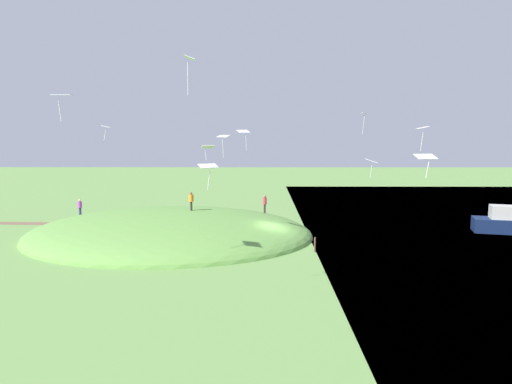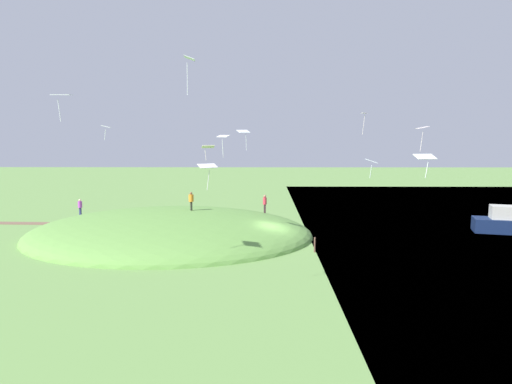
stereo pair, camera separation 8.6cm
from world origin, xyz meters
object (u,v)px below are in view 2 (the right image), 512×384
Objects in this scene: kite_6 at (422,129)px; kite_7 at (189,61)px; person_near_shore at (191,199)px; mooring_post at (315,245)px; kite_4 at (62,96)px; kite_10 at (364,116)px; person_with_child at (265,201)px; kite_2 at (425,157)px; kite_5 at (208,147)px; person_on_hilltop at (80,205)px; kite_9 at (208,167)px; kite_0 at (106,127)px; kite_8 at (371,161)px; kite_3 at (243,132)px; kite_1 at (223,137)px.

kite_6 is 15.38m from kite_7.
mooring_post is (-10.76, 7.05, -2.62)m from person_near_shore.
kite_10 is at bearing -136.01° from kite_4.
kite_10 is (0.12, -17.04, 1.24)m from kite_6.
kite_2 is (-7.88, 22.67, 5.75)m from person_with_child.
mooring_post is at bearing -151.61° from person_near_shore.
kite_5 is at bearing -90.15° from kite_7.
kite_9 is at bearing -24.19° from person_on_hilltop.
kite_9 reaches higher than person_near_shore.
kite_7 is at bearing 120.28° from kite_0.
kite_5 reaches higher than person_with_child.
person_near_shore is 1.37× the size of kite_8.
person_on_hilltop is 1.04× the size of kite_6.
kite_3 is 0.89× the size of kite_10.
kite_10 is (-9.88, -1.35, 8.43)m from person_with_child.
kite_10 is (-25.44, -1.21, 1.09)m from kite_0.
kite_6 is 1.13× the size of kite_9.
kite_2 is 0.98× the size of mooring_post.
person_near_shore reaches higher than person_with_child.
kite_6 is (-13.25, 4.75, 0.66)m from kite_1.
person_with_child is 19.94m from kite_6.
kite_9 is at bearing -7.16° from kite_2.
kite_1 is 11.08m from kite_8.
person_with_child is 1.27× the size of kite_0.
person_on_hilltop is 26.74m from kite_7.
mooring_post is (4.01, -12.70, -7.70)m from kite_2.
person_on_hilltop is at bearing 171.12° from person_with_child.
kite_0 is 1.22× the size of kite_2.
kite_8 is (-11.48, 5.47, -0.74)m from kite_5.
person_near_shore is at bearing -163.62° from person_with_child.
kite_6 is 1.35× the size of mooring_post.
person_on_hilltop is 8.52m from kite_0.
kite_10 is (-13.12, -12.29, 1.90)m from kite_1.
kite_9 reaches higher than person_on_hilltop.
kite_4 reaches higher than person_on_hilltop.
mooring_post is (-8.43, -8.72, -13.02)m from kite_7.
kite_9 reaches higher than kite_8.
kite_6 is (-16.91, 12.78, 6.51)m from person_near_shore.
kite_10 is at bearing 31.96° from person_on_hilltop.
mooring_post is at bearing 61.99° from kite_10.
kite_2 is at bearing 172.84° from kite_9.
kite_5 reaches higher than person_on_hilltop.
kite_9 is 15.15m from mooring_post.
kite_4 reaches higher than kite_9.
kite_5 is 0.56× the size of kite_10.
kite_2 is 0.62× the size of kite_3.
kite_4 reaches higher than kite_5.
kite_2 is (-14.78, 19.76, 5.08)m from person_near_shore.
kite_1 is 1.32× the size of kite_8.
kite_6 is 12.41m from mooring_post.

